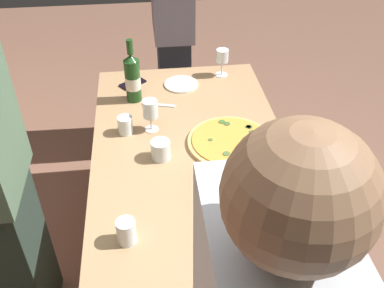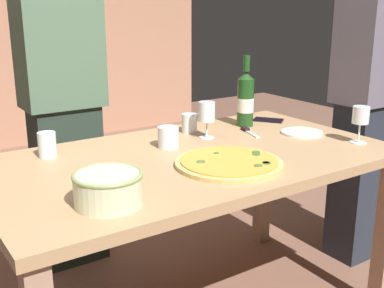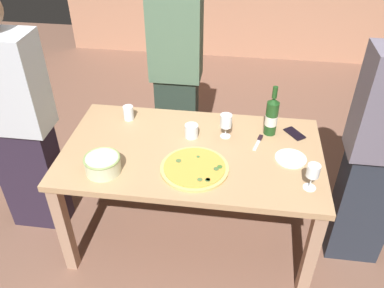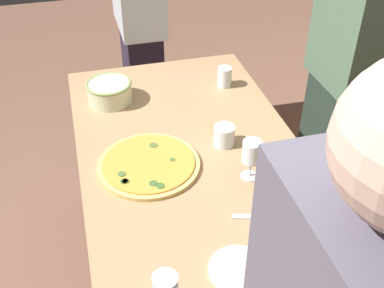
# 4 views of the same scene
# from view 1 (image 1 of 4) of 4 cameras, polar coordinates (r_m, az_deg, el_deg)

# --- Properties ---
(ground_plane) EXTENTS (8.00, 8.00, 0.00)m
(ground_plane) POSITION_cam_1_polar(r_m,az_deg,el_deg) (2.52, -0.00, -14.41)
(ground_plane) COLOR brown
(dining_table) EXTENTS (1.60, 0.90, 0.75)m
(dining_table) POSITION_cam_1_polar(r_m,az_deg,el_deg) (2.04, -0.00, -3.05)
(dining_table) COLOR tan
(dining_table) RESTS_ON ground
(pizza) EXTENTS (0.40, 0.40, 0.02)m
(pizza) POSITION_cam_1_polar(r_m,az_deg,el_deg) (2.03, 5.04, 0.32)
(pizza) COLOR #DFB668
(pizza) RESTS_ON dining_table
(serving_bowl) EXTENTS (0.21, 0.21, 0.10)m
(serving_bowl) POSITION_cam_1_polar(r_m,az_deg,el_deg) (1.65, 11.46, -9.21)
(serving_bowl) COLOR beige
(serving_bowl) RESTS_ON dining_table
(wine_bottle) EXTENTS (0.08, 0.08, 0.34)m
(wine_bottle) POSITION_cam_1_polar(r_m,az_deg,el_deg) (2.30, -7.74, 8.56)
(wine_bottle) COLOR #1B441A
(wine_bottle) RESTS_ON dining_table
(wine_glass_near_pizza) EXTENTS (0.07, 0.07, 0.16)m
(wine_glass_near_pizza) POSITION_cam_1_polar(r_m,az_deg,el_deg) (2.06, -5.45, 4.36)
(wine_glass_near_pizza) COLOR white
(wine_glass_near_pizza) RESTS_ON dining_table
(wine_glass_by_bottle) EXTENTS (0.07, 0.07, 0.16)m
(wine_glass_by_bottle) POSITION_cam_1_polar(r_m,az_deg,el_deg) (2.53, 3.95, 11.24)
(wine_glass_by_bottle) COLOR white
(wine_glass_by_bottle) RESTS_ON dining_table
(cup_amber) EXTENTS (0.09, 0.09, 0.09)m
(cup_amber) POSITION_cam_1_polar(r_m,az_deg,el_deg) (1.93, -4.11, -0.75)
(cup_amber) COLOR white
(cup_amber) RESTS_ON dining_table
(cup_ceramic) EXTENTS (0.07, 0.07, 0.10)m
(cup_ceramic) POSITION_cam_1_polar(r_m,az_deg,el_deg) (1.60, -8.54, -11.19)
(cup_ceramic) COLOR white
(cup_ceramic) RESTS_ON dining_table
(cup_spare) EXTENTS (0.07, 0.07, 0.09)m
(cup_spare) POSITION_cam_1_polar(r_m,az_deg,el_deg) (2.10, -8.67, 2.45)
(cup_spare) COLOR white
(cup_spare) RESTS_ON dining_table
(side_plate) EXTENTS (0.19, 0.19, 0.01)m
(side_plate) POSITION_cam_1_polar(r_m,az_deg,el_deg) (2.47, -1.42, 7.78)
(side_plate) COLOR white
(side_plate) RESTS_ON dining_table
(cell_phone) EXTENTS (0.14, 0.16, 0.01)m
(cell_phone) POSITION_cam_1_polar(r_m,az_deg,el_deg) (2.50, -7.73, 7.82)
(cell_phone) COLOR black
(cell_phone) RESTS_ON dining_table
(pizza_knife) EXTENTS (0.07, 0.16, 0.02)m
(pizza_knife) POSITION_cam_1_polar(r_m,az_deg,el_deg) (2.30, -4.81, 5.19)
(pizza_knife) COLOR silver
(pizza_knife) RESTS_ON dining_table
(person_guest_right) EXTENTS (0.40, 0.24, 1.71)m
(person_guest_right) POSITION_cam_1_polar(r_m,az_deg,el_deg) (2.86, -2.54, 14.81)
(person_guest_right) COLOR #252B36
(person_guest_right) RESTS_ON ground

